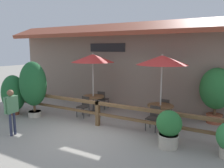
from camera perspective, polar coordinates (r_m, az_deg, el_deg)
ground_plane at (r=7.81m, az=-8.00°, el=-12.99°), size 60.00×60.00×0.00m
building_facade at (r=10.82m, az=4.94°, el=5.06°), size 14.28×1.49×4.23m
patio_railing at (r=8.40m, az=-3.78°, el=-6.31°), size 10.40×0.14×0.95m
patio_umbrella_near at (r=9.94m, az=-5.05°, el=6.70°), size 1.95×1.95×2.74m
dining_table_near at (r=10.19m, az=-4.90°, el=-4.00°), size 1.01×1.01×0.77m
chair_near_streetside at (r=9.62m, az=-7.36°, el=-5.58°), size 0.44×0.44×0.88m
chair_near_wallside at (r=10.82m, az=-2.50°, el=-3.84°), size 0.43×0.43×0.88m
patio_umbrella_middle at (r=8.47m, az=12.95°, el=6.07°), size 1.95×1.95×2.74m
dining_table_middle at (r=8.77m, az=12.51°, el=-6.37°), size 1.01×1.01×0.77m
chair_middle_streetside at (r=8.15m, az=10.83°, el=-8.40°), size 0.46×0.46×0.88m
chair_middle_wallside at (r=9.47m, az=13.72°, el=-6.00°), size 0.43×0.43×0.88m
potted_plant_tall_tropical at (r=10.70m, az=-24.35°, el=-2.35°), size 1.10×0.99×1.79m
potted_plant_corner_fern at (r=9.94m, az=-19.90°, el=-0.22°), size 1.19×1.08×2.41m
potted_plant_broad_leaf at (r=6.82m, az=14.62°, el=-11.05°), size 0.76×0.68×1.15m
potted_plant_entrance_palm at (r=9.45m, az=25.57°, el=-1.49°), size 1.25×1.12×2.22m
pedestrian at (r=8.13m, az=-24.82°, el=-5.30°), size 0.23×0.56×1.59m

